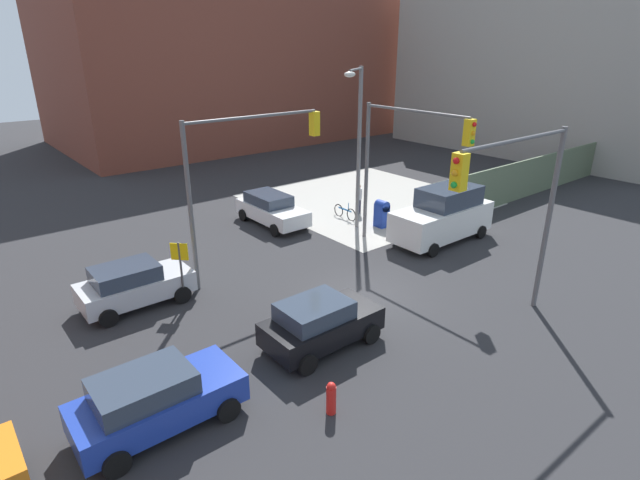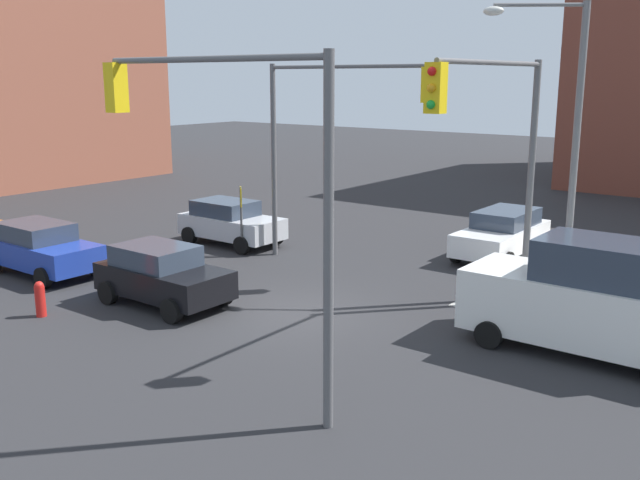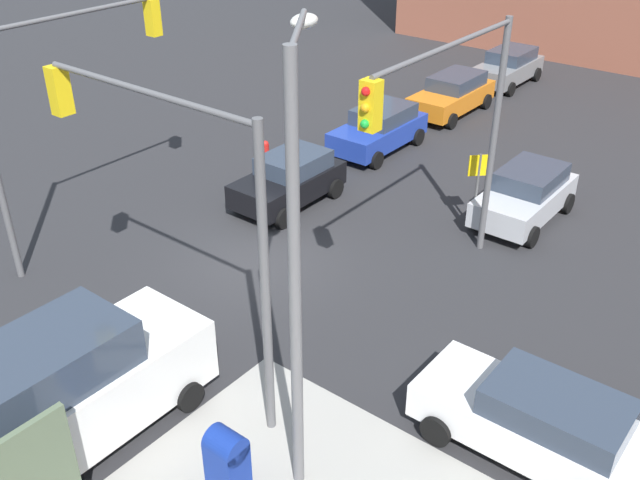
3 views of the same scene
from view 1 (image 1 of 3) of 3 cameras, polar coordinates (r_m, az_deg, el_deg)
name	(u,v)px [view 1 (image 1 of 3)]	position (r m, az deg, el deg)	size (l,w,h in m)	color
ground_plane	(360,297)	(19.18, 4.63, -6.45)	(120.00, 120.00, 0.00)	#28282B
sidewalk_corner	(367,199)	(31.00, 5.35, 4.64)	(12.00, 12.00, 0.01)	#9E9B93
construction_fence	(541,174)	(35.11, 23.95, 6.91)	(21.61, 0.12, 2.40)	#56664C
building_warehouse_north	(229,58)	(52.87, -10.39, 19.76)	(32.00, 18.00, 15.21)	brown
building_loft_east	(570,63)	(53.07, 26.69, 17.59)	(20.00, 24.00, 14.55)	#9E9B93
smokestack	(377,51)	(59.65, 6.51, 20.71)	(1.80, 1.80, 16.42)	brown
traffic_signal_nw_corner	(245,163)	(19.75, -8.61, 8.72)	(6.22, 0.36, 6.50)	#59595B
traffic_signal_se_corner	(519,194)	(16.61, 21.80, 4.86)	(5.78, 0.36, 6.50)	#59595B
traffic_signal_ne_corner	(403,151)	(22.19, 9.50, 10.01)	(0.36, 5.80, 6.50)	#59595B
street_lamp_corner	(358,138)	(24.74, 4.34, 11.54)	(2.35, 1.66, 8.00)	slate
warning_sign_two_way	(180,262)	(18.68, -15.67, -2.45)	(0.48, 0.48, 2.40)	#4C4C4C
mailbox_blue	(382,213)	(26.19, 7.07, 3.10)	(0.56, 0.64, 1.43)	navy
fire_hydrant	(331,397)	(13.48, 1.29, -17.53)	(0.26, 0.26, 0.94)	red
sedan_black	(320,323)	(15.83, 0.03, -9.41)	(3.80, 2.02, 1.62)	black
coupe_silver	(134,284)	(19.37, -20.53, -4.77)	(3.94, 2.02, 1.62)	#B7BABF
coupe_white	(272,209)	(26.47, -5.56, 3.56)	(2.02, 4.48, 1.62)	white
sedan_blue	(155,399)	(13.49, -18.30, -16.86)	(4.11, 2.02, 1.62)	#1E389E
van_white_delivery	(443,215)	(24.73, 13.91, 2.77)	(5.40, 2.32, 2.62)	white
pedestrian_crossing	(359,198)	(28.18, 4.44, 4.77)	(0.36, 0.36, 1.68)	#B2B2B7
bicycle_leaning_on_fence	(345,212)	(27.42, 2.87, 3.18)	(0.05, 1.75, 0.97)	black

